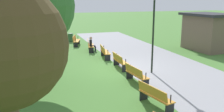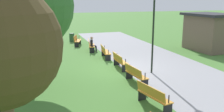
% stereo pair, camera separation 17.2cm
% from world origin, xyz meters
% --- Properties ---
extents(ground_plane, '(120.00, 120.00, 0.00)m').
position_xyz_m(ground_plane, '(0.00, 0.00, 0.00)').
color(ground_plane, '#477A33').
extents(path_paving, '(30.80, 5.30, 0.01)m').
position_xyz_m(path_paving, '(0.00, 2.71, 0.00)').
color(path_paving, '#939399').
rests_on(path_paving, ground).
extents(bench_0, '(1.70, 0.94, 0.89)m').
position_xyz_m(bench_0, '(-7.95, -1.28, 0.47)').
color(bench_0, orange).
rests_on(bench_0, ground).
extents(bench_1, '(1.70, 0.79, 0.89)m').
position_xyz_m(bench_1, '(-5.35, -0.61, 0.47)').
color(bench_1, orange).
rests_on(bench_1, ground).
extents(bench_2, '(1.68, 0.64, 0.89)m').
position_xyz_m(bench_2, '(-2.69, -0.20, 0.47)').
color(bench_2, orange).
rests_on(bench_2, ground).
extents(bench_3, '(1.64, 0.47, 0.89)m').
position_xyz_m(bench_3, '(0.00, -0.07, 0.47)').
color(bench_3, orange).
rests_on(bench_3, ground).
extents(bench_4, '(1.68, 0.64, 0.89)m').
position_xyz_m(bench_4, '(2.69, -0.20, 0.47)').
color(bench_4, orange).
rests_on(bench_4, ground).
extents(bench_5, '(1.70, 0.79, 0.89)m').
position_xyz_m(bench_5, '(5.35, -0.61, 0.47)').
color(bench_5, orange).
rests_on(bench_5, ground).
extents(person_seated, '(0.40, 0.57, 1.20)m').
position_xyz_m(person_seated, '(-5.07, -0.52, 0.64)').
color(person_seated, black).
rests_on(person_seated, ground).
extents(tree_0, '(3.93, 3.93, 5.75)m').
position_xyz_m(tree_0, '(1.97, -4.92, 3.77)').
color(tree_0, brown).
rests_on(tree_0, ground).
extents(tree_2, '(2.49, 2.49, 4.42)m').
position_xyz_m(tree_2, '(7.99, -5.37, 3.14)').
color(tree_2, brown).
rests_on(tree_2, ground).
extents(lamp_post, '(0.32, 0.32, 4.49)m').
position_xyz_m(lamp_post, '(1.34, 1.37, 3.08)').
color(lamp_post, black).
rests_on(lamp_post, ground).
extents(trash_bin, '(0.49, 0.49, 0.83)m').
position_xyz_m(trash_bin, '(-10.07, -1.44, 0.41)').
color(trash_bin, '#2D512D').
rests_on(trash_bin, ground).
extents(kiosk, '(4.10, 3.07, 2.95)m').
position_xyz_m(kiosk, '(-2.83, 8.45, 1.51)').
color(kiosk, brown).
rests_on(kiosk, ground).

